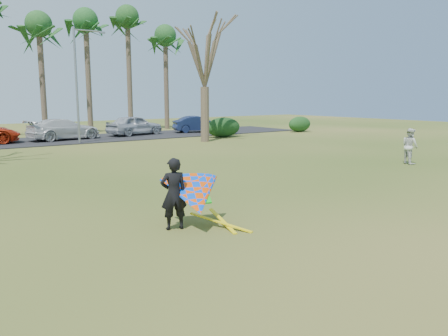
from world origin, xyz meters
TOP-DOWN VIEW (x-y plane):
  - ground at (0.00, 0.00)m, footprint 100.00×100.00m
  - parking_strip at (0.00, 25.00)m, footprint 46.00×7.00m
  - palm_6 at (2.00, 31.00)m, footprint 4.84×4.84m
  - palm_7 at (6.00, 31.00)m, footprint 4.84×4.84m
  - palm_8 at (10.00, 31.00)m, footprint 4.84×4.84m
  - palm_9 at (14.00, 31.00)m, footprint 4.84×4.84m
  - bare_tree_right at (10.00, 18.00)m, footprint 6.27×6.27m
  - streetlight at (2.16, 22.00)m, footprint 2.28×0.18m
  - hedge_near at (13.17, 20.05)m, footprint 3.22×1.46m
  - hedge_far at (22.15, 20.14)m, footprint 2.60×1.22m
  - car_3 at (1.85, 25.03)m, footprint 5.73×3.09m
  - car_4 at (7.89, 25.59)m, footprint 5.24×3.06m
  - car_5 at (13.87, 24.96)m, footprint 4.73×2.73m
  - pedestrian_a at (12.11, 3.00)m, footprint 0.93×1.04m
  - kite_flyer at (-2.28, 0.26)m, footprint 2.13×2.39m

SIDE VIEW (x-z plane):
  - ground at x=0.00m, z-range 0.00..0.00m
  - parking_strip at x=0.00m, z-range 0.00..0.06m
  - hedge_far at x=22.15m, z-range 0.00..1.45m
  - car_5 at x=13.87m, z-range 0.06..1.53m
  - hedge_near at x=13.17m, z-range 0.00..1.61m
  - car_3 at x=1.85m, z-range 0.06..1.64m
  - kite_flyer at x=-2.28m, z-range -0.15..1.86m
  - pedestrian_a at x=12.11m, z-range 0.00..1.76m
  - car_4 at x=7.89m, z-range 0.06..1.74m
  - streetlight at x=2.16m, z-range 0.46..8.46m
  - bare_tree_right at x=10.00m, z-range 1.96..11.17m
  - palm_6 at x=2.00m, z-range 3.75..14.59m
  - palm_9 at x=14.00m, z-range 3.75..14.59m
  - palm_7 at x=6.00m, z-range 4.08..15.62m
  - palm_8 at x=10.00m, z-range 4.40..16.64m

